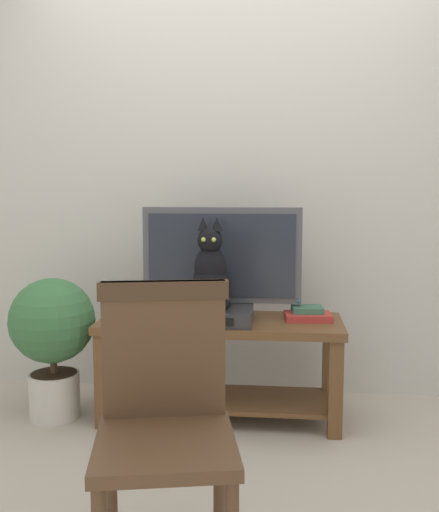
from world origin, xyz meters
TOP-DOWN VIEW (x-y plane):
  - ground_plane at (0.00, 0.00)m, footprint 12.00×12.00m
  - back_wall at (0.00, 1.02)m, footprint 7.00×0.12m
  - tv_stand at (-0.07, 0.50)m, footprint 1.27×0.48m
  - tv at (-0.07, 0.57)m, footprint 0.84×0.20m
  - media_box at (-0.11, 0.43)m, footprint 0.42×0.29m
  - cat at (-0.11, 0.41)m, footprint 0.20×0.32m
  - wooden_chair at (-0.12, -0.77)m, footprint 0.50×0.50m
  - book_stack at (0.38, 0.55)m, footprint 0.25×0.18m
  - potted_plant at (-0.96, 0.41)m, footprint 0.45×0.45m

SIDE VIEW (x-z plane):
  - ground_plane at x=0.00m, z-range 0.00..0.00m
  - tv_stand at x=-0.07m, z-range 0.09..0.63m
  - potted_plant at x=-0.96m, z-range 0.09..0.84m
  - wooden_chair at x=-0.12m, z-range 0.07..1.00m
  - book_stack at x=0.38m, z-range 0.53..0.60m
  - media_box at x=-0.11m, z-range 0.54..0.61m
  - cat at x=-0.11m, z-range 0.56..1.02m
  - tv at x=-0.07m, z-range 0.55..1.14m
  - back_wall at x=0.00m, z-range 0.00..2.80m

